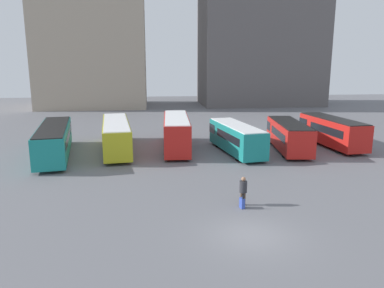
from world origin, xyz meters
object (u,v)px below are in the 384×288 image
object	(u,v)px
bus_3	(236,137)
suitcase	(242,203)
bus_0	(54,139)
bus_1	(116,134)
traveler	(243,188)
bus_5	(332,131)
bus_2	(176,132)
bus_4	(289,135)

from	to	relation	value
bus_3	suitcase	size ratio (longest dim) A/B	10.67
bus_0	bus_1	xyz separation A→B (m)	(5.55, 1.76, 0.03)
bus_1	traveler	distance (m)	18.22
bus_3	bus_5	xyz separation A→B (m)	(10.58, 1.71, 0.11)
bus_0	bus_5	distance (m)	27.79
bus_1	bus_2	world-z (taller)	bus_2
bus_0	bus_5	xyz separation A→B (m)	(27.76, 1.22, 0.03)
suitcase	bus_2	bearing A→B (deg)	-0.37
traveler	suitcase	xyz separation A→B (m)	(-0.17, -0.49, -0.75)
bus_0	traveler	xyz separation A→B (m)	(14.52, -14.09, -0.50)
bus_4	bus_5	xyz separation A→B (m)	(5.16, 1.33, 0.07)
bus_3	bus_4	world-z (taller)	bus_4
bus_0	bus_2	distance (m)	11.66
bus_3	traveler	bearing A→B (deg)	160.39
bus_0	bus_3	distance (m)	17.19
bus_1	bus_3	xyz separation A→B (m)	(11.63, -2.25, -0.11)
traveler	bus_4	bearing A→B (deg)	-40.27
bus_0	bus_5	bearing A→B (deg)	-96.48
bus_0	traveler	size ratio (longest dim) A/B	7.04
bus_4	bus_2	bearing A→B (deg)	87.74
bus_1	bus_4	size ratio (longest dim) A/B	1.28
bus_2	bus_3	bearing A→B (deg)	-108.08
bus_2	bus_1	bearing A→B (deg)	91.76
bus_2	bus_3	world-z (taller)	bus_2
bus_5	bus_4	bearing A→B (deg)	99.80
bus_3	bus_4	xyz separation A→B (m)	(5.42, 0.38, 0.04)
bus_3	bus_4	distance (m)	5.44
bus_2	suitcase	world-z (taller)	bus_2
bus_4	bus_5	distance (m)	5.33
bus_5	traveler	xyz separation A→B (m)	(-13.25, -15.31, -0.54)
bus_5	traveler	distance (m)	20.25
bus_0	suitcase	world-z (taller)	bus_0
suitcase	bus_3	bearing A→B (deg)	-21.57
bus_1	bus_3	size ratio (longest dim) A/B	1.27
suitcase	bus_5	bearing A→B (deg)	-50.54
bus_3	bus_4	size ratio (longest dim) A/B	1.01
traveler	bus_3	bearing A→B (deg)	-21.29
bus_1	bus_2	distance (m)	5.99
bus_0	suitcase	distance (m)	20.49
bus_0	bus_4	size ratio (longest dim) A/B	1.32
bus_1	bus_5	size ratio (longest dim) A/B	1.26
bus_0	suitcase	bearing A→B (deg)	-144.45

